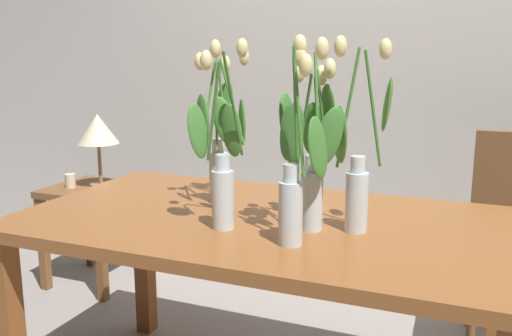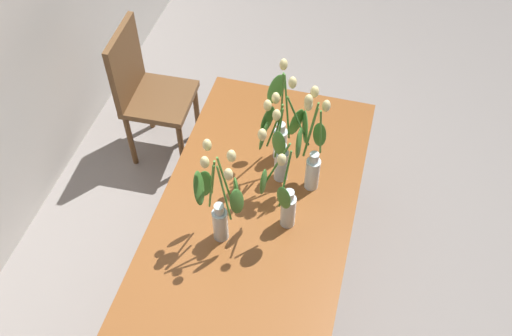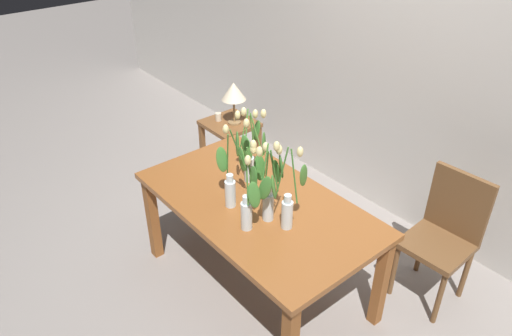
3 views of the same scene
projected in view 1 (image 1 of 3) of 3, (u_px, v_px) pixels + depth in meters
room_wall_rear at (365, 37)px, 3.05m from camera, size 9.00×0.10×2.70m
dining_table at (264, 243)px, 1.85m from camera, size 1.60×0.90×0.74m
tulip_vase_0 at (221, 140)px, 1.96m from camera, size 0.18×0.23×0.57m
tulip_vase_1 at (313, 156)px, 1.66m from camera, size 0.24×0.25×0.57m
tulip_vase_2 at (295, 172)px, 1.54m from camera, size 0.18×0.13×0.58m
tulip_vase_3 at (221, 170)px, 1.70m from camera, size 0.16×0.18×0.57m
tulip_vase_4 at (359, 169)px, 1.64m from camera, size 0.17×0.22×0.57m
side_table at (93, 207)px, 3.07m from camera, size 0.44×0.44×0.55m
table_lamp at (98, 131)px, 2.99m from camera, size 0.22×0.22×0.40m
pillar_candle at (70, 181)px, 3.02m from camera, size 0.06×0.06×0.07m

